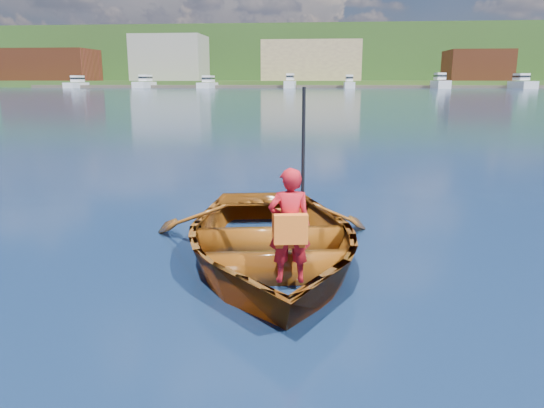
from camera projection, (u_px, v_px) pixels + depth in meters
The scene contains 8 objects.
ground at pixel (377, 270), 6.15m from camera, with size 600.00×600.00×0.00m.
rowboat at pixel (269, 238), 6.37m from camera, with size 3.78×4.80×0.90m.
child_paddler at pixel (290, 225), 5.42m from camera, with size 0.48×0.39×1.99m.
shoreline at pixel (327, 61), 233.09m from camera, with size 400.00×140.00×22.00m.
dock at pixel (312, 87), 149.90m from camera, with size 159.96×13.43×0.80m.
waterfront_buildings at pixel (303, 62), 165.02m from camera, with size 202.00×16.00×14.00m.
marina_yachts at pixel (338, 83), 144.43m from camera, with size 144.67×12.95×4.38m.
hillside_trees at pixel (296, 43), 235.62m from camera, with size 285.81×71.18×24.02m.
Camera 1 is at (-0.65, -5.91, 2.15)m, focal length 35.00 mm.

